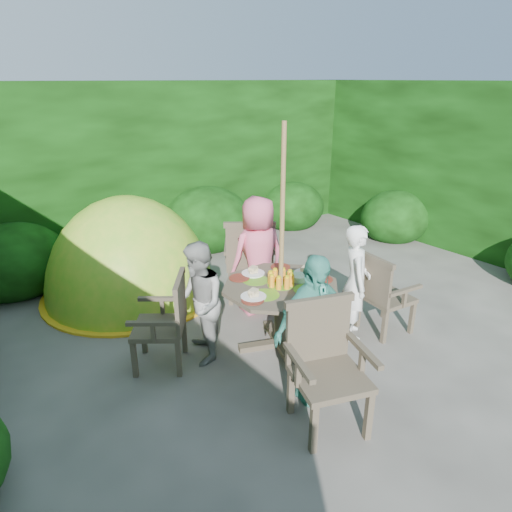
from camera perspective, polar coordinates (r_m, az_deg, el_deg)
ground at (r=4.72m, az=9.08°, el=-11.42°), size 60.00×60.00×0.00m
hedge_enclosure at (r=5.15m, az=-0.74°, el=6.91°), size 9.00×9.00×2.50m
patio_table at (r=4.45m, az=3.13°, el=-4.86°), size 1.51×1.51×0.81m
parasol_pole at (r=4.24m, az=3.23°, el=1.56°), size 0.06×0.06×2.20m
garden_chair_right at (r=4.93m, az=15.48°, el=-4.48°), size 0.51×0.56×0.85m
garden_chair_left at (r=4.30m, az=-11.13°, el=-7.98°), size 0.67×0.68×0.86m
garden_chair_back at (r=5.42m, az=-0.79°, el=-0.34°), size 0.79×0.77×0.99m
garden_chair_front at (r=3.60m, az=8.69°, el=-13.13°), size 0.71×0.66×0.96m
child_right at (r=4.73m, az=12.34°, el=-3.24°), size 0.50×0.52×1.21m
child_left at (r=4.28m, az=-7.17°, el=-5.90°), size 0.63×0.70×1.17m
child_back at (r=5.11m, az=0.27°, el=0.04°), size 0.70×0.49×1.36m
child_front at (r=3.76m, az=7.02°, el=-9.07°), size 0.76×0.34×1.28m
dome_tent at (r=5.98m, az=-15.12°, el=-4.51°), size 2.17×2.17×2.48m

